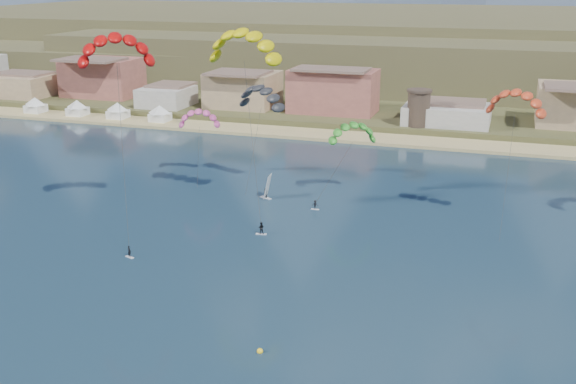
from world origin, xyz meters
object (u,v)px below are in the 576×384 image
Objects in this scene: watchtower at (419,108)px; kitesurfer_green at (352,130)px; buoy at (260,351)px; windsurfer at (266,191)px; kitesurfer_red at (115,44)px; kitesurfer_yellow at (244,41)px.

kitesurfer_green reaches higher than watchtower.
buoy is (3.16, -52.97, -11.28)m from kitesurfer_green.
kitesurfer_red is at bearing -133.80° from windsurfer.
kitesurfer_yellow reaches higher than windsurfer.
kitesurfer_green is 54.25m from buoy.
kitesurfer_yellow is (15.29, 10.68, -0.03)m from kitesurfer_red.
windsurfer is 49.73m from buoy.
buoy is (16.26, -46.98, -1.20)m from windsurfer.
buoy is at bearing -86.59° from kitesurfer_green.
watchtower is 68.34m from kitesurfer_yellow.
kitesurfer_red is at bearing 137.41° from buoy.
kitesurfer_green reaches higher than windsurfer.
kitesurfer_red is 2.05× the size of kitesurfer_green.
kitesurfer_yellow reaches higher than kitesurfer_green.
windsurfer is at bearing -106.99° from watchtower.
buoy is at bearing -70.91° from windsurfer.
kitesurfer_red is 34.53m from windsurfer.
kitesurfer_green is at bearing 38.02° from kitesurfer_red.
windsurfer is at bearing 109.09° from buoy.
kitesurfer_green is at bearing 41.09° from kitesurfer_yellow.
kitesurfer_red is 7.42× the size of windsurfer.
kitesurfer_red reaches higher than kitesurfer_green.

